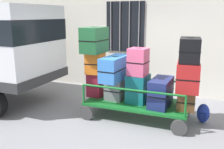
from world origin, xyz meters
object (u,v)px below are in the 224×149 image
luggage_cart (137,104)px  suitcase_left_bottom (95,85)px  suitcase_left_middle (95,63)px  suitcase_center_bottom (138,88)px  suitcase_right_middle (188,76)px  suitcase_midleft_bottom (116,89)px  backpack (203,113)px  suitcase_midleft_middle (115,68)px  suitcase_right_top (190,50)px  suitcase_left_top (94,40)px  suitcase_right_bottom (186,99)px  suitcase_center_middle (138,62)px  suitcase_midright_bottom (161,92)px

luggage_cart → suitcase_left_bottom: suitcase_left_bottom is taller
suitcase_left_middle → suitcase_center_bottom: bearing=0.1°
suitcase_left_bottom → suitcase_right_middle: suitcase_right_middle is taller
suitcase_midleft_bottom → backpack: size_ratio=1.19×
luggage_cart → suitcase_center_bottom: bearing=90.0°
suitcase_left_middle → suitcase_left_bottom: bearing=-90.0°
suitcase_midleft_middle → suitcase_right_top: (1.63, 0.06, 0.50)m
backpack → suitcase_left_top: bearing=-174.5°
suitcase_left_middle → suitcase_right_top: (2.17, -0.01, 0.43)m
suitcase_midleft_bottom → suitcase_right_middle: 1.70m
suitcase_right_middle → suitcase_left_top: bearing=-179.9°
suitcase_left_bottom → suitcase_center_bottom: bearing=2.0°
suitcase_midleft_middle → suitcase_right_middle: bearing=1.6°
suitcase_midleft_bottom → suitcase_midleft_middle: suitcase_midleft_middle is taller
suitcase_left_bottom → backpack: 2.59m
suitcase_midleft_bottom → suitcase_right_bottom: bearing=-0.3°
suitcase_right_middle → suitcase_center_bottom: bearing=178.7°
suitcase_left_bottom → suitcase_center_middle: bearing=-0.5°
suitcase_midleft_bottom → suitcase_midleft_middle: 0.53m
suitcase_left_middle → backpack: 2.74m
suitcase_midright_bottom → backpack: size_ratio=1.93×
suitcase_right_bottom → suitcase_right_middle: suitcase_right_middle is taller
suitcase_right_bottom → suitcase_center_middle: bearing=-178.5°
suitcase_left_middle → suitcase_center_middle: suitcase_center_middle is taller
suitcase_right_top → suitcase_center_bottom: bearing=179.3°
suitcase_right_bottom → luggage_cart: bearing=-179.1°
suitcase_left_bottom → suitcase_midleft_middle: bearing=-3.3°
suitcase_left_middle → suitcase_center_middle: (1.09, -0.04, 0.11)m
suitcase_right_middle → suitcase_right_top: (0.00, 0.01, 0.56)m
suitcase_midleft_bottom → suitcase_center_bottom: (0.54, 0.01, 0.08)m
suitcase_left_bottom → backpack: size_ratio=1.33×
suitcase_left_top → suitcase_center_bottom: (1.09, 0.03, -1.08)m
suitcase_left_bottom → backpack: (2.54, 0.25, -0.45)m
luggage_cart → suitcase_midleft_middle: suitcase_midleft_middle is taller
suitcase_midleft_bottom → suitcase_right_top: size_ratio=0.71×
luggage_cart → suitcase_right_top: bearing=1.2°
suitcase_right_top → suitcase_right_bottom: bearing=-90.0°
suitcase_left_middle → suitcase_midright_bottom: 1.72m
suitcase_left_top → suitcase_midleft_bottom: size_ratio=1.37×
suitcase_right_middle → suitcase_right_top: suitcase_right_top is taller
suitcase_midleft_middle → suitcase_midleft_bottom: bearing=90.0°
suitcase_midright_bottom → suitcase_left_bottom: bearing=179.1°
suitcase_midleft_middle → suitcase_right_bottom: size_ratio=1.71×
suitcase_left_bottom → suitcase_center_bottom: size_ratio=0.91×
suitcase_right_bottom → suitcase_right_middle: bearing=-90.0°
suitcase_right_middle → backpack: suitcase_right_middle is taller
suitcase_left_top → suitcase_right_bottom: suitcase_left_top is taller
suitcase_left_middle → suitcase_midleft_bottom: 0.80m
suitcase_midright_bottom → backpack: (0.91, 0.28, -0.47)m
suitcase_right_bottom → suitcase_right_top: bearing=90.0°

